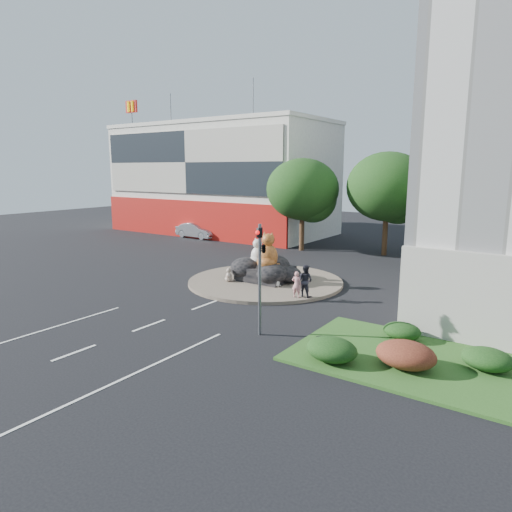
{
  "coord_description": "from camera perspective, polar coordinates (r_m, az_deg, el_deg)",
  "views": [
    {
      "loc": [
        15.94,
        -14.08,
        7.33
      ],
      "look_at": [
        0.11,
        8.76,
        2.0
      ],
      "focal_mm": 32.0,
      "sensor_mm": 36.0,
      "label": 1
    }
  ],
  "objects": [
    {
      "name": "kitten_calico",
      "position": [
        29.37,
        -3.43,
        -2.31
      ],
      "size": [
        0.71,
        0.71,
        0.9
      ],
      "primitive_type": null,
      "rotation": [
        0.0,
        0.0,
        -0.87
      ],
      "color": "beige",
      "rests_on": "roundabout_island"
    },
    {
      "name": "hedge_mid_green",
      "position": [
        18.95,
        26.94,
        -11.42
      ],
      "size": [
        1.8,
        1.44,
        0.81
      ],
      "primitive_type": "ellipsoid",
      "color": "black",
      "rests_on": "grass_verge"
    },
    {
      "name": "tree_right",
      "position": [
        34.93,
        23.38,
        5.54
      ],
      "size": [
        5.7,
        5.7,
        7.3
      ],
      "color": "#382314",
      "rests_on": "ground"
    },
    {
      "name": "rock_plinth",
      "position": [
        29.64,
        1.18,
        -2.17
      ],
      "size": [
        3.2,
        2.6,
        0.9
      ],
      "primitive_type": null,
      "color": "black",
      "rests_on": "roundabout_island"
    },
    {
      "name": "kitten_white",
      "position": [
        28.03,
        2.61,
        -3.11
      ],
      "size": [
        0.59,
        0.58,
        0.74
      ],
      "primitive_type": null,
      "rotation": [
        0.0,
        0.0,
        0.74
      ],
      "color": "beige",
      "rests_on": "roundabout_island"
    },
    {
      "name": "hedge_back_green",
      "position": [
        20.81,
        17.79,
        -8.9
      ],
      "size": [
        1.6,
        1.28,
        0.72
      ],
      "primitive_type": "ellipsoid",
      "color": "black",
      "rests_on": "grass_verge"
    },
    {
      "name": "ground",
      "position": [
        22.5,
        -13.21,
        -8.46
      ],
      "size": [
        120.0,
        120.0,
        0.0
      ],
      "primitive_type": "plane",
      "color": "black",
      "rests_on": "ground"
    },
    {
      "name": "roundabout_island",
      "position": [
        29.77,
        1.18,
        -3.2
      ],
      "size": [
        10.0,
        10.0,
        0.2
      ],
      "primitive_type": "cylinder",
      "color": "brown",
      "rests_on": "ground"
    },
    {
      "name": "shophouse_block",
      "position": [
        54.01,
        -4.29,
        9.61
      ],
      "size": [
        25.2,
        12.3,
        17.4
      ],
      "color": "silver",
      "rests_on": "ground"
    },
    {
      "name": "hedge_near_green",
      "position": [
        17.93,
        9.45,
        -11.45
      ],
      "size": [
        2.0,
        1.6,
        0.9
      ],
      "primitive_type": "ellipsoid",
      "color": "black",
      "rests_on": "grass_verge"
    },
    {
      "name": "traffic_light",
      "position": [
        19.74,
        0.7,
        0.03
      ],
      "size": [
        0.44,
        1.24,
        5.0
      ],
      "color": "#595B60",
      "rests_on": "ground"
    },
    {
      "name": "parked_car",
      "position": [
        49.36,
        -7.39,
        3.18
      ],
      "size": [
        5.02,
        1.92,
        1.63
      ],
      "primitive_type": "imported",
      "rotation": [
        0.0,
        0.0,
        1.53
      ],
      "color": "#A5A8AD",
      "rests_on": "ground"
    },
    {
      "name": "tree_mid",
      "position": [
        40.3,
        16.21,
        7.91
      ],
      "size": [
        6.84,
        6.84,
        8.76
      ],
      "color": "#382314",
      "rests_on": "ground"
    },
    {
      "name": "street_lamp",
      "position": [
        22.47,
        26.47,
        2.62
      ],
      "size": [
        2.34,
        0.22,
        8.06
      ],
      "color": "#595B60",
      "rests_on": "ground"
    },
    {
      "name": "pedestrian_pink",
      "position": [
        25.72,
        5.1,
        -3.55
      ],
      "size": [
        0.6,
        0.45,
        1.5
      ],
      "primitive_type": "imported",
      "rotation": [
        0.0,
        0.0,
        3.32
      ],
      "color": "tan",
      "rests_on": "roundabout_island"
    },
    {
      "name": "hedge_red",
      "position": [
        17.98,
        18.22,
        -11.64
      ],
      "size": [
        2.2,
        1.76,
        0.99
      ],
      "primitive_type": "ellipsoid",
      "color": "#461912",
      "rests_on": "grass_verge"
    },
    {
      "name": "cat_white",
      "position": [
        29.83,
        0.18,
        0.57
      ],
      "size": [
        1.27,
        1.17,
        1.81
      ],
      "primitive_type": null,
      "rotation": [
        0.0,
        0.0,
        -0.23
      ],
      "color": "beige",
      "rests_on": "rock_plinth"
    },
    {
      "name": "tree_left",
      "position": [
        41.3,
        5.96,
        7.91
      ],
      "size": [
        6.46,
        6.46,
        8.27
      ],
      "color": "#382314",
      "rests_on": "ground"
    },
    {
      "name": "grass_verge",
      "position": [
        18.98,
        20.49,
        -12.39
      ],
      "size": [
        10.0,
        6.0,
        0.12
      ],
      "primitive_type": "cube",
      "color": "#27501A",
      "rests_on": "ground"
    },
    {
      "name": "litter_bin",
      "position": [
        18.57,
        8.13,
        -11.01
      ],
      "size": [
        0.51,
        0.51,
        0.66
      ],
      "primitive_type": "cylinder",
      "rotation": [
        0.0,
        0.0,
        0.15
      ],
      "color": "black",
      "rests_on": "grass_verge"
    },
    {
      "name": "cat_tabby",
      "position": [
        28.73,
        1.53,
        0.73
      ],
      "size": [
        1.76,
        1.65,
        2.36
      ],
      "primitive_type": null,
      "rotation": [
        0.0,
        0.0,
        0.36
      ],
      "color": "gold",
      "rests_on": "rock_plinth"
    },
    {
      "name": "pedestrian_dark",
      "position": [
        25.9,
        6.19,
        -3.08
      ],
      "size": [
        0.96,
        0.78,
        1.84
      ],
      "primitive_type": "imported",
      "rotation": [
        0.0,
        0.0,
        3.05
      ],
      "color": "#22222A",
      "rests_on": "roundabout_island"
    }
  ]
}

